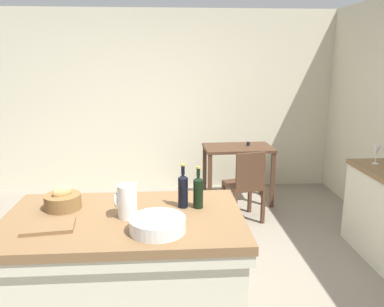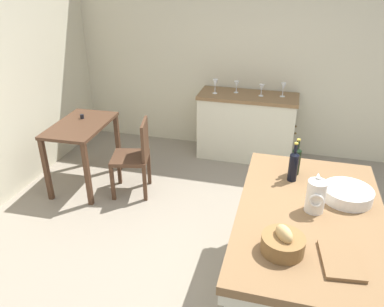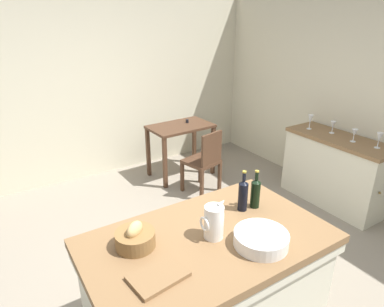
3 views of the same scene
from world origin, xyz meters
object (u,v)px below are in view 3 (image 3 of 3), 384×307
object	(u,v)px
bread_basket	(135,238)
wooden_chair	(204,160)
wine_glass_far_left	(379,138)
pitcher	(214,222)
writing_desk	(181,134)
side_cabinet	(335,171)
wine_glass_left	(354,133)
wine_bottle_amber	(243,194)
wine_bottle_dark	(255,192)
cutting_board	(158,276)
wine_glass_middle	(333,125)
island_table	(207,284)
wash_bowl	(261,239)
wine_glass_right	(310,119)

from	to	relation	value
bread_basket	wooden_chair	bearing A→B (deg)	44.69
bread_basket	wine_glass_far_left	xyz separation A→B (m)	(2.96, 0.15, 0.06)
pitcher	writing_desk	bearing A→B (deg)	63.88
side_cabinet	wine_glass_left	distance (m)	0.57
side_cabinet	wine_glass_far_left	size ratio (longest dim) A/B	7.31
wine_glass_far_left	bread_basket	bearing A→B (deg)	-177.15
writing_desk	wine_bottle_amber	size ratio (longest dim) A/B	2.85
wine_bottle_amber	bread_basket	bearing A→B (deg)	178.05
pitcher	wine_bottle_dark	size ratio (longest dim) A/B	0.89
cutting_board	wine_glass_middle	world-z (taller)	wine_glass_middle
island_table	wine_glass_far_left	world-z (taller)	wine_glass_far_left
wooden_chair	pitcher	world-z (taller)	pitcher
wooden_chair	wine_bottle_amber	size ratio (longest dim) A/B	2.74
writing_desk	wooden_chair	bearing A→B (deg)	-92.22
cutting_board	side_cabinet	bearing A→B (deg)	17.14
pitcher	wine_bottle_dark	bearing A→B (deg)	15.98
bread_basket	pitcher	bearing A→B (deg)	-21.56
writing_desk	pitcher	world-z (taller)	pitcher
wine_bottle_amber	wine_glass_far_left	distance (m)	2.11
wash_bowl	wine_bottle_amber	distance (m)	0.44
wine_bottle_amber	writing_desk	bearing A→B (deg)	70.19
writing_desk	wash_bowl	distance (m)	2.93
cutting_board	wine_glass_left	size ratio (longest dim) A/B	2.05
pitcher	wine_glass_right	bearing A→B (deg)	26.51
island_table	wash_bowl	distance (m)	0.56
wine_bottle_dark	wine_glass_right	distance (m)	2.17
island_table	wine_glass_far_left	bearing A→B (deg)	7.28
wine_glass_left	wash_bowl	bearing A→B (deg)	-159.53
bread_basket	island_table	bearing A→B (deg)	-21.37
island_table	wine_glass_far_left	size ratio (longest dim) A/B	9.22
wine_glass_left	wine_glass_middle	size ratio (longest dim) A/B	1.00
wine_bottle_amber	pitcher	bearing A→B (deg)	-157.55
wine_glass_left	wine_glass_far_left	bearing A→B (deg)	-80.20
bread_basket	wine_glass_left	xyz separation A→B (m)	(2.91, 0.41, 0.04)
pitcher	wine_glass_left	world-z (taller)	pitcher
bread_basket	wine_glass_right	world-z (taller)	wine_glass_right
pitcher	wine_glass_far_left	size ratio (longest dim) A/B	1.54
bread_basket	wine_glass_left	size ratio (longest dim) A/B	1.68
pitcher	wine_glass_far_left	bearing A→B (deg)	7.68
bread_basket	wine_glass_far_left	bearing A→B (deg)	2.85
side_cabinet	wine_glass_right	xyz separation A→B (m)	(-0.05, 0.43, 0.57)
island_table	wine_glass_left	distance (m)	2.59
wooden_chair	wine_glass_far_left	xyz separation A→B (m)	(1.28, -1.51, 0.53)
pitcher	cutting_board	distance (m)	0.51
bread_basket	writing_desk	bearing A→B (deg)	53.68
side_cabinet	wine_bottle_dark	world-z (taller)	wine_bottle_dark
wash_bowl	wine_glass_right	bearing A→B (deg)	33.11
wash_bowl	wine_glass_right	world-z (taller)	wine_glass_right
pitcher	wine_glass_left	xyz separation A→B (m)	(2.44, 0.60, -0.01)
side_cabinet	wash_bowl	xyz separation A→B (m)	(-2.24, -0.99, 0.48)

